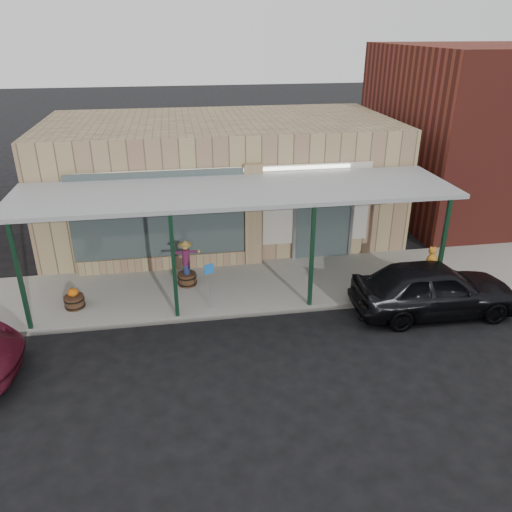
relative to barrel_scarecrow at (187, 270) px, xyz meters
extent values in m
plane|color=black|center=(1.47, -3.88, -0.63)|extent=(120.00, 120.00, 0.00)
cube|color=gray|center=(1.47, -0.28, -0.55)|extent=(40.00, 3.20, 0.15)
cube|color=#95845B|center=(1.47, 4.32, 1.47)|extent=(12.00, 6.00, 4.20)
cube|color=#404E4E|center=(-0.73, 1.17, 1.27)|extent=(5.20, 0.06, 2.80)
cube|color=#404E4E|center=(4.47, 1.30, 0.87)|extent=(1.80, 0.06, 2.80)
cube|color=#95845B|center=(2.17, 1.22, 1.07)|extent=(0.55, 0.30, 3.40)
cube|color=#95845B|center=(-0.73, 1.22, -0.28)|extent=(5.20, 0.30, 0.50)
cube|color=#ACA698|center=(1.47, 1.29, 1.37)|extent=(9.00, 0.02, 2.60)
cube|color=white|center=(1.47, 1.26, 2.57)|extent=(7.50, 0.03, 0.10)
cube|color=gray|center=(1.47, -0.28, 2.42)|extent=(12.00, 3.00, 0.12)
cube|color=black|center=(-4.03, -1.73, 0.92)|extent=(0.10, 0.10, 2.95)
cube|color=black|center=(-0.33, -1.73, 0.92)|extent=(0.10, 0.10, 2.95)
cube|color=black|center=(3.27, -1.73, 0.92)|extent=(0.10, 0.10, 2.95)
cube|color=black|center=(6.97, -1.73, 0.92)|extent=(0.10, 0.10, 2.95)
cylinder|color=#45291B|center=(0.00, 0.00, -0.29)|extent=(0.62, 0.62, 0.36)
cylinder|color=navy|center=(0.00, 0.00, 0.02)|extent=(0.23, 0.23, 0.27)
cylinder|color=maroon|center=(0.00, 0.00, 0.41)|extent=(0.25, 0.25, 0.50)
sphere|color=gold|center=(0.00, 0.00, 0.75)|extent=(0.20, 0.20, 0.20)
cone|color=gold|center=(0.00, 0.00, 0.87)|extent=(0.33, 0.33, 0.13)
cylinder|color=#45291B|center=(-3.07, -0.85, -0.30)|extent=(0.56, 0.56, 0.35)
ellipsoid|color=#F44F0F|center=(-3.07, -0.85, -0.01)|extent=(0.28, 0.28, 0.23)
cylinder|color=#4C471E|center=(-3.07, -0.85, 0.12)|extent=(0.03, 0.03, 0.05)
cylinder|color=gray|center=(0.57, -1.48, 0.05)|extent=(0.04, 0.04, 1.05)
cube|color=blue|center=(0.57, -1.48, 0.71)|extent=(0.26, 0.13, 0.27)
imported|color=black|center=(6.49, -2.42, 0.12)|extent=(4.39, 1.84, 1.48)
ellipsoid|color=#C57222|center=(6.79, -1.62, 0.55)|extent=(0.31, 0.26, 0.39)
sphere|color=#C57222|center=(6.79, -1.58, 0.83)|extent=(0.22, 0.22, 0.22)
cylinder|color=#176A2D|center=(6.79, -1.62, 0.71)|extent=(0.15, 0.15, 0.02)
camera|label=1|loc=(-0.10, -13.26, 6.51)|focal=35.00mm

